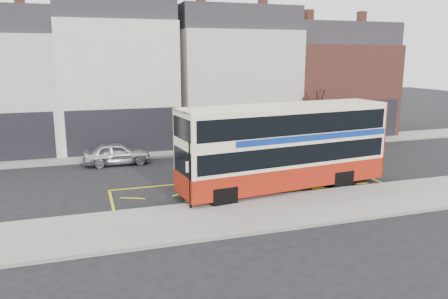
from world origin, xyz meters
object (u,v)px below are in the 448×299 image
object	(u,v)px
bus_stop_post	(191,169)
car_white	(310,139)
car_grey	(213,147)
street_tree_right	(313,96)
double_decker_bus	(285,146)
car_silver	(117,154)

from	to	relation	value
bus_stop_post	car_white	xyz separation A→B (m)	(11.44, 10.22, -1.23)
bus_stop_post	car_white	distance (m)	15.39
car_grey	street_tree_right	xyz separation A→B (m)	(8.43, 1.77, 3.06)
double_decker_bus	bus_stop_post	size ratio (longest dim) A/B	3.78
car_white	car_silver	bearing A→B (deg)	105.23
bus_stop_post	street_tree_right	size ratio (longest dim) A/B	0.54
car_silver	street_tree_right	distance (m)	15.21
double_decker_bus	bus_stop_post	world-z (taller)	double_decker_bus
bus_stop_post	street_tree_right	xyz separation A→B (m)	(12.33, 11.72, 1.77)
car_silver	car_white	xyz separation A→B (m)	(13.87, 0.59, -0.01)
car_grey	street_tree_right	bearing A→B (deg)	-76.74
street_tree_right	car_silver	bearing A→B (deg)	-171.98
bus_stop_post	car_grey	xyz separation A→B (m)	(3.90, 9.95, -1.29)
double_decker_bus	bus_stop_post	bearing A→B (deg)	-169.74
double_decker_bus	car_silver	distance (m)	11.19
double_decker_bus	car_silver	size ratio (longest dim) A/B	2.71
street_tree_right	car_grey	bearing A→B (deg)	-168.16
double_decker_bus	car_grey	distance (m)	8.60
car_grey	double_decker_bus	bearing A→B (deg)	-169.76
bus_stop_post	car_silver	distance (m)	10.01
double_decker_bus	street_tree_right	world-z (taller)	street_tree_right
double_decker_bus	car_white	size ratio (longest dim) A/B	2.36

